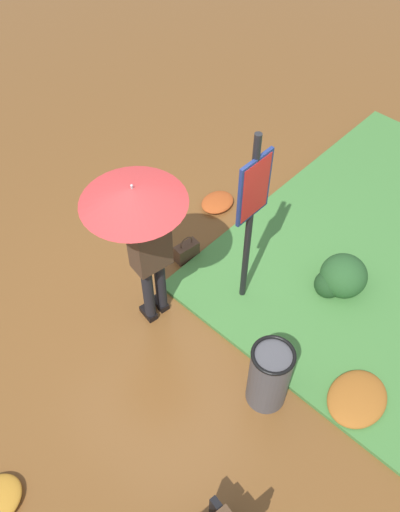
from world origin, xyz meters
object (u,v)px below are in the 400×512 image
trash_bin (269,376)px  info_sign_post (252,207)px  handbag (187,251)px  person_with_umbrella (141,221)px

trash_bin → info_sign_post: bearing=-129.3°
handbag → info_sign_post: bearing=91.9°
info_sign_post → handbag: (0.03, -0.88, -1.32)m
person_with_umbrella → handbag: 1.71m
trash_bin → person_with_umbrella: bearing=-85.4°
info_sign_post → handbag: 1.59m
handbag → trash_bin: 2.03m
person_with_umbrella → info_sign_post: (-0.92, 0.56, -0.11)m
person_with_umbrella → handbag: person_with_umbrella is taller
info_sign_post → trash_bin: bearing=50.7°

